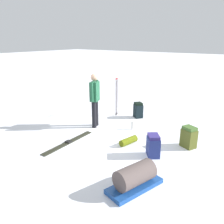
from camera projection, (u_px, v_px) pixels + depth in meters
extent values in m
plane|color=silver|center=(112.00, 134.00, 6.80)|extent=(80.00, 80.00, 0.00)
cylinder|color=black|center=(96.00, 113.00, 7.41)|extent=(0.14, 0.14, 0.85)
cylinder|color=black|center=(94.00, 115.00, 7.22)|extent=(0.14, 0.14, 0.85)
cube|color=#1B5034|center=(95.00, 91.00, 7.09)|extent=(0.39, 0.32, 0.60)
cylinder|color=#1B5034|center=(97.00, 89.00, 7.31)|extent=(0.09, 0.09, 0.58)
cylinder|color=#1B5034|center=(92.00, 92.00, 6.87)|extent=(0.09, 0.09, 0.58)
sphere|color=tan|center=(94.00, 77.00, 6.96)|extent=(0.22, 0.22, 0.22)
cube|color=black|center=(70.00, 143.00, 6.24)|extent=(1.79, 0.12, 0.02)
cube|color=black|center=(70.00, 142.00, 6.23)|extent=(0.14, 0.07, 0.03)
cube|color=black|center=(67.00, 142.00, 6.30)|extent=(1.79, 0.12, 0.02)
cube|color=black|center=(67.00, 141.00, 6.29)|extent=(0.14, 0.07, 0.03)
cube|color=#4C511C|center=(189.00, 138.00, 5.95)|extent=(0.40, 0.44, 0.49)
cube|color=#3E5F28|center=(190.00, 128.00, 5.87)|extent=(0.36, 0.39, 0.08)
cube|color=black|center=(138.00, 111.00, 8.21)|extent=(0.40, 0.40, 0.47)
cube|color=black|center=(138.00, 104.00, 8.13)|extent=(0.36, 0.36, 0.08)
cube|color=navy|center=(153.00, 147.00, 5.51)|extent=(0.46, 0.44, 0.47)
cube|color=navy|center=(154.00, 136.00, 5.42)|extent=(0.41, 0.40, 0.08)
cylinder|color=black|center=(117.00, 97.00, 8.37)|extent=(0.02, 0.02, 1.32)
sphere|color=#A51919|center=(117.00, 78.00, 8.16)|extent=(0.05, 0.05, 0.05)
cylinder|color=black|center=(117.00, 113.00, 8.56)|extent=(0.07, 0.07, 0.01)
cylinder|color=black|center=(116.00, 98.00, 8.27)|extent=(0.02, 0.02, 1.32)
sphere|color=#A51919|center=(116.00, 79.00, 8.06)|extent=(0.05, 0.05, 0.05)
cylinder|color=black|center=(116.00, 114.00, 8.45)|extent=(0.07, 0.07, 0.01)
cube|color=navy|center=(135.00, 186.00, 4.36)|extent=(1.20, 0.75, 0.09)
cylinder|color=#554846|center=(135.00, 175.00, 4.28)|extent=(0.86, 0.61, 0.40)
cylinder|color=#56620F|center=(128.00, 141.00, 6.17)|extent=(0.58, 0.29, 0.18)
cylinder|color=#BCB9B7|center=(132.00, 125.00, 7.16)|extent=(0.07, 0.07, 0.26)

